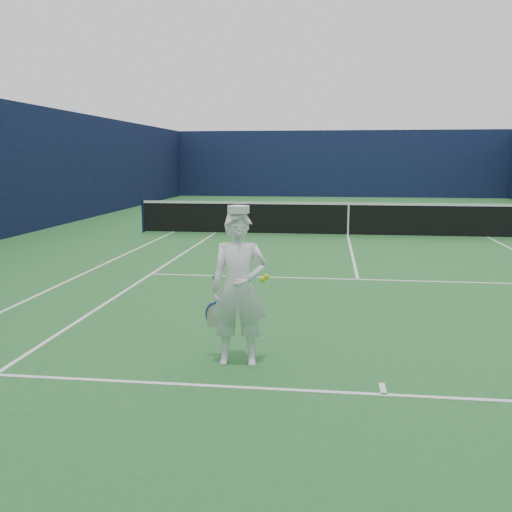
{
  "coord_description": "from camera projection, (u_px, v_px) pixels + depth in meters",
  "views": [
    {
      "loc": [
        -0.58,
        -17.3,
        2.3
      ],
      "look_at": [
        -1.56,
        -9.68,
        0.98
      ],
      "focal_mm": 40.0,
      "sensor_mm": 36.0,
      "label": 1
    }
  ],
  "objects": [
    {
      "name": "tennis_net",
      "position": [
        348.0,
        218.0,
        17.14
      ],
      "size": [
        12.88,
        0.09,
        1.07
      ],
      "color": "#141E4C",
      "rests_on": "ground"
    },
    {
      "name": "tennis_player",
      "position": [
        239.0,
        288.0,
        6.35
      ],
      "size": [
        0.78,
        0.47,
        1.79
      ],
      "rotation": [
        0.0,
        0.0,
        0.08
      ],
      "color": "white",
      "rests_on": "ground"
    },
    {
      "name": "court_markings",
      "position": [
        348.0,
        236.0,
        17.23
      ],
      "size": [
        11.03,
        23.83,
        0.01
      ],
      "color": "white",
      "rests_on": "ground"
    },
    {
      "name": "windscreen_fence",
      "position": [
        350.0,
        169.0,
        16.9
      ],
      "size": [
        20.12,
        36.12,
        4.0
      ],
      "color": "#0E1636",
      "rests_on": "ground"
    },
    {
      "name": "ground",
      "position": [
        348.0,
        236.0,
        17.23
      ],
      "size": [
        80.0,
        80.0,
        0.0
      ],
      "primitive_type": "plane",
      "color": "#26652B",
      "rests_on": "ground"
    }
  ]
}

